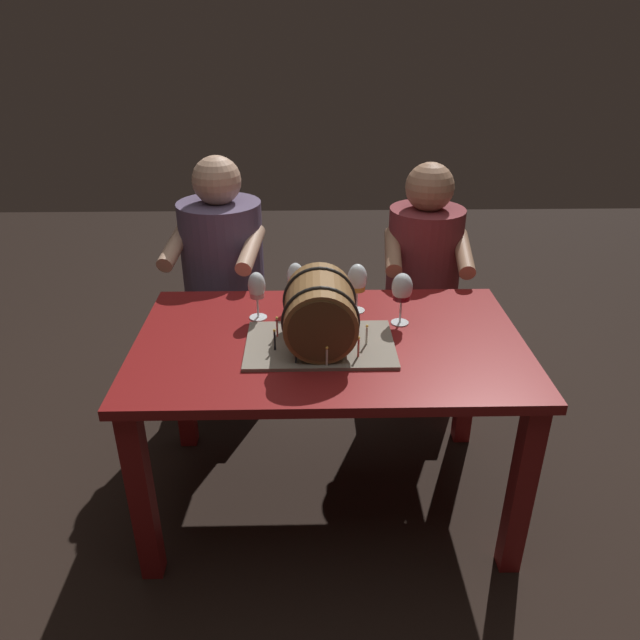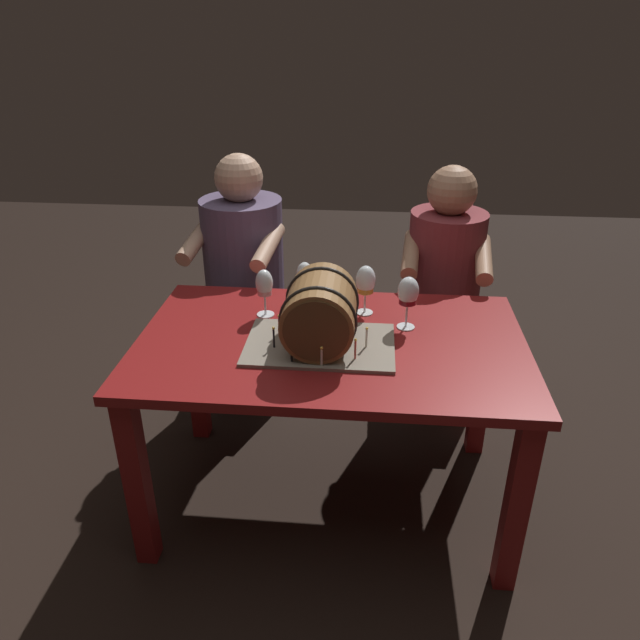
% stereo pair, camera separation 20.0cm
% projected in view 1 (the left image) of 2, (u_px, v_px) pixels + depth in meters
% --- Properties ---
extents(ground_plane, '(8.00, 8.00, 0.00)m').
position_uv_depth(ground_plane, '(328.00, 495.00, 2.42)').
color(ground_plane, black).
extents(dining_table, '(1.36, 0.84, 0.72)m').
position_uv_depth(dining_table, '(329.00, 365.00, 2.14)').
color(dining_table, maroon).
rests_on(dining_table, ground).
extents(barrel_cake, '(0.51, 0.33, 0.26)m').
position_uv_depth(barrel_cake, '(320.00, 315.00, 1.99)').
color(barrel_cake, gray).
rests_on(barrel_cake, dining_table).
extents(wine_glass_amber, '(0.07, 0.07, 0.19)m').
position_uv_depth(wine_glass_amber, '(357.00, 280.00, 2.23)').
color(wine_glass_amber, white).
rests_on(wine_glass_amber, dining_table).
extents(wine_glass_red, '(0.08, 0.08, 0.20)m').
position_uv_depth(wine_glass_red, '(402.00, 290.00, 2.14)').
color(wine_glass_red, white).
rests_on(wine_glass_red, dining_table).
extents(wine_glass_rose, '(0.07, 0.07, 0.18)m').
position_uv_depth(wine_glass_rose, '(257.00, 288.00, 2.18)').
color(wine_glass_rose, white).
rests_on(wine_glass_rose, dining_table).
extents(wine_glass_empty, '(0.07, 0.07, 0.19)m').
position_uv_depth(wine_glass_empty, '(296.00, 278.00, 2.26)').
color(wine_glass_empty, white).
rests_on(wine_glass_empty, dining_table).
extents(wine_glass_white, '(0.07, 0.07, 0.17)m').
position_uv_depth(wine_glass_white, '(329.00, 280.00, 2.27)').
color(wine_glass_white, white).
rests_on(wine_glass_white, dining_table).
extents(person_seated_left, '(0.45, 0.53, 1.21)m').
position_uv_depth(person_seated_left, '(225.00, 292.00, 2.80)').
color(person_seated_left, '#372D40').
rests_on(person_seated_left, ground).
extents(person_seated_right, '(0.40, 0.49, 1.18)m').
position_uv_depth(person_seated_right, '(421.00, 296.00, 2.83)').
color(person_seated_right, '#4C1B1E').
rests_on(person_seated_right, ground).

